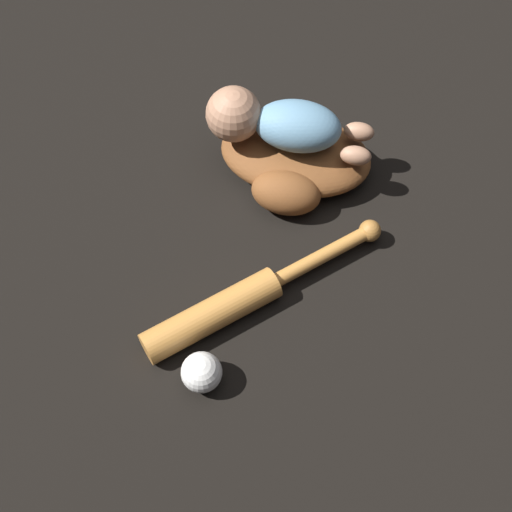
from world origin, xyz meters
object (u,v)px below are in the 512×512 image
at_px(baseball_glove, 294,161).
at_px(baseball, 202,372).
at_px(baseball_bat, 238,301).
at_px(baby_figure, 275,122).

relative_size(baseball_glove, baseball, 5.03).
xyz_separation_m(baseball_glove, baseball_bat, (0.16, 0.30, -0.01)).
distance_m(baby_figure, baseball, 0.51).
bearing_deg(baby_figure, baseball_glove, 141.25).
relative_size(baby_figure, baseball_bat, 0.69).
bearing_deg(baseball_glove, baseball, 60.96).
bearing_deg(baseball_glove, baseball_bat, 62.27).
bearing_deg(baseball_bat, baseball_glove, -117.73).
bearing_deg(baseball_bat, baby_figure, -109.94).
distance_m(baseball_glove, baseball_bat, 0.34).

